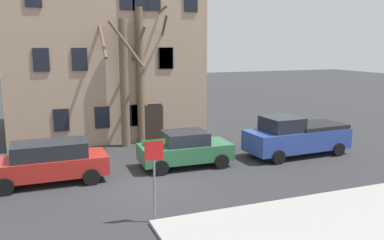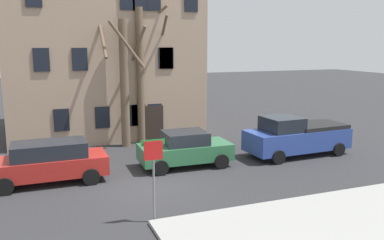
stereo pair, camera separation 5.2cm
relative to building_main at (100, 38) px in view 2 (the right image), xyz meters
name	(u,v)px [view 2 (the right image)]	position (x,y,z in m)	size (l,w,h in m)	color
ground_plane	(147,186)	(-0.13, -11.70, -5.99)	(120.00, 120.00, 0.00)	#2D2D30
building_main	(100,38)	(0.00, 0.00, 0.00)	(11.74, 9.12, 11.81)	tan
tree_bare_mid	(124,79)	(0.47, -4.94, -2.25)	(2.40, 2.34, 7.04)	brown
tree_bare_far	(141,70)	(1.56, -4.39, -1.84)	(3.31, 3.28, 7.74)	brown
car_red_wagon	(48,162)	(-3.74, -9.83, -5.10)	(4.68, 2.03, 1.70)	#AD231E
car_green_sedan	(185,149)	(2.23, -9.68, -5.17)	(4.25, 2.16, 1.65)	#2D6B42
pickup_truck_blue	(296,136)	(8.18, -9.89, -5.01)	(5.43, 2.39, 2.04)	#2D4799
street_sign_pole	(153,165)	(-0.76, -15.00, -4.10)	(0.76, 0.07, 2.69)	slate
bicycle_leaning	(23,144)	(-4.83, -3.99, -5.63)	(1.68, 0.60, 1.03)	black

